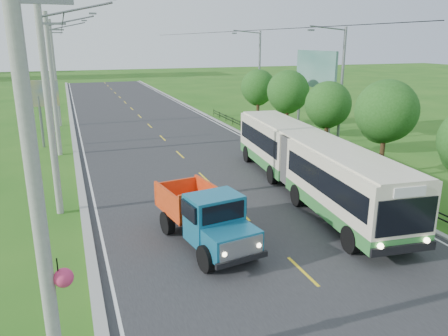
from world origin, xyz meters
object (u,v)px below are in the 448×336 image
streetlight_far (258,74)px  bus (308,160)px  planter_near (386,188)px  tree_fourth (328,107)px  pole_nearest (39,198)px  pole_near (50,109)px  tree_third (385,114)px  tree_fifth (288,94)px  billboard_right (315,75)px  planter_far (263,133)px  dump_truck (205,214)px  planter_mid (310,154)px  tree_back (258,89)px  streetlight_mid (340,88)px  pole_mid (53,85)px  billboard_left (38,98)px  pole_far (55,73)px

streetlight_far → bus: 21.76m
streetlight_far → planter_near: size_ratio=13.54×
streetlight_far → tree_fourth: bearing=-93.2°
pole_nearest → streetlight_far: (18.88, 31.00, -0.03)m
pole_near → tree_third: size_ratio=1.67×
tree_fifth → bus: bearing=-113.0°
tree_third → billboard_right: bearing=78.4°
planter_near → planter_far: bearing=90.0°
pole_nearest → planter_near: bearing=28.1°
tree_fourth → tree_fifth: size_ratio=0.93×
pole_nearest → pole_near: bearing=90.1°
planter_far → dump_truck: dump_truck is taller
planter_mid → planter_far: same height
tree_fourth → planter_far: (-1.26, 7.86, -3.30)m
tree_back → planter_far: size_ratio=8.21×
pole_nearest → streetlight_mid: size_ratio=1.10×
dump_truck → pole_mid: bearing=98.2°
planter_far → dump_truck: bearing=-121.1°
streetlight_mid → billboard_left: streetlight_mid is taller
pole_near → bus: pole_near is taller
tree_fourth → tree_back: 12.00m
pole_nearest → planter_far: (16.84, 25.00, -4.65)m
tree_fourth → bus: 8.84m
planter_mid → planter_far: 8.00m
pole_mid → bus: pole_mid is taller
tree_third → streetlight_mid: 5.98m
billboard_right → pole_near: bearing=-151.9°
tree_back → billboard_right: billboard_right is taller
tree_fifth → planter_near: 14.64m
tree_fifth → planter_far: size_ratio=8.66×
pole_mid → planter_mid: size_ratio=14.93×
planter_near → billboard_right: (3.70, 14.00, 5.06)m
planter_mid → bus: size_ratio=0.04×
streetlight_mid → tree_fourth: bearing=169.9°
pole_mid → bus: bearing=-47.1°
pole_far → planter_mid: bearing=-48.4°
planter_near → planter_mid: 8.00m
pole_far → tree_third: 30.78m
tree_third → bus: bearing=-171.8°
tree_fifth → tree_back: bearing=90.0°
pole_nearest → dump_truck: pole_nearest is taller
pole_mid → billboard_right: size_ratio=1.37×
streetlight_far → dump_truck: bearing=-118.3°
pole_nearest → tree_back: size_ratio=1.82×
pole_nearest → pole_far: bearing=90.0°
dump_truck → pole_nearest: bearing=-140.8°
tree_fourth → tree_back: size_ratio=0.98×
tree_fourth → dump_truck: 16.68m
tree_back → dump_truck: tree_back is taller
pole_nearest → pole_mid: size_ratio=1.00×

